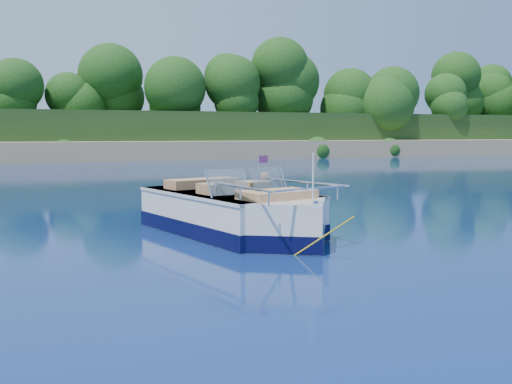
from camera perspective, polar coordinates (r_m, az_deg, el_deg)
ground at (r=12.27m, az=12.67°, el=-4.50°), size 160.00×160.00×0.00m
shoreline at (r=74.25m, az=-14.68°, el=4.82°), size 170.00×59.00×6.00m
treeline at (r=51.73m, az=-12.52°, el=9.53°), size 150.00×7.12×8.19m
motorboat at (r=12.28m, az=-1.76°, el=-2.44°), size 3.33×6.08×2.08m
tow_tube at (r=14.91m, az=0.90°, el=-2.19°), size 1.46×1.46×0.33m
boy at (r=14.94m, az=0.89°, el=-2.50°), size 0.45×0.91×1.74m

